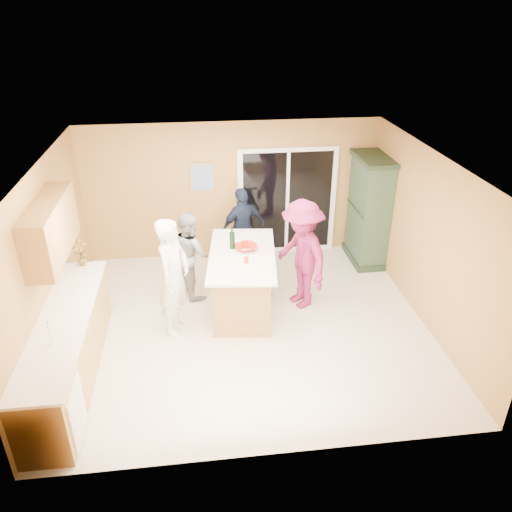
{
  "coord_description": "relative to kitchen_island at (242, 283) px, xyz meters",
  "views": [
    {
      "loc": [
        -0.66,
        -6.37,
        4.56
      ],
      "look_at": [
        0.15,
        0.1,
        1.15
      ],
      "focal_mm": 35.0,
      "sensor_mm": 36.0,
      "label": 1
    }
  ],
  "objects": [
    {
      "name": "framed_picture",
      "position": [
        -0.53,
        1.97,
        1.14
      ],
      "size": [
        0.46,
        0.04,
        0.56
      ],
      "color": "#A77F53",
      "rests_on": "wall_back"
    },
    {
      "name": "wall_front",
      "position": [
        0.02,
        -3.01,
        0.84
      ],
      "size": [
        5.5,
        0.1,
        2.6
      ],
      "primitive_type": "cube",
      "color": "tan",
      "rests_on": "ground"
    },
    {
      "name": "woman_magenta",
      "position": [
        0.95,
        0.0,
        0.45
      ],
      "size": [
        1.06,
        1.34,
        1.82
      ],
      "primitive_type": "imported",
      "rotation": [
        0.0,
        0.0,
        -1.2
      ],
      "color": "#7C1B4A",
      "rests_on": "floor"
    },
    {
      "name": "white_plate",
      "position": [
        0.06,
        0.04,
        0.53
      ],
      "size": [
        0.25,
        0.25,
        0.01
      ],
      "primitive_type": "cylinder",
      "rotation": [
        0.0,
        0.0,
        -0.29
      ],
      "color": "silver",
      "rests_on": "kitchen_island"
    },
    {
      "name": "serving_bowl",
      "position": [
        0.08,
        0.13,
        0.57
      ],
      "size": [
        0.42,
        0.42,
        0.08
      ],
      "primitive_type": "imported",
      "rotation": [
        0.0,
        0.0,
        0.28
      ],
      "color": "red",
      "rests_on": "kitchen_island"
    },
    {
      "name": "tumbler_far",
      "position": [
        0.07,
        0.21,
        0.58
      ],
      "size": [
        0.11,
        0.11,
        0.12
      ],
      "primitive_type": "cylinder",
      "rotation": [
        0.0,
        0.0,
        0.34
      ],
      "color": "red",
      "rests_on": "kitchen_island"
    },
    {
      "name": "woman_white",
      "position": [
        -1.05,
        -0.47,
        0.45
      ],
      "size": [
        0.68,
        0.79,
        1.83
      ],
      "primitive_type": "imported",
      "rotation": [
        0.0,
        0.0,
        1.14
      ],
      "color": "white",
      "rests_on": "floor"
    },
    {
      "name": "kitchen_island",
      "position": [
        0.0,
        0.0,
        0.0
      ],
      "size": [
        1.23,
        1.98,
        0.99
      ],
      "rotation": [
        0.0,
        0.0,
        -0.11
      ],
      "color": "#B29045",
      "rests_on": "floor"
    },
    {
      "name": "ceiling",
      "position": [
        0.02,
        -0.51,
        2.14
      ],
      "size": [
        5.5,
        5.0,
        0.1
      ],
      "primitive_type": "cube",
      "color": "silver",
      "rests_on": "wall_back"
    },
    {
      "name": "sliding_door",
      "position": [
        1.07,
        1.96,
        0.59
      ],
      "size": [
        1.9,
        0.07,
        2.1
      ],
      "color": "white",
      "rests_on": "floor"
    },
    {
      "name": "woman_grey",
      "position": [
        -0.82,
        0.56,
        0.28
      ],
      "size": [
        0.85,
        0.91,
        1.49
      ],
      "primitive_type": "imported",
      "rotation": [
        0.0,
        0.0,
        2.07
      ],
      "color": "gray",
      "rests_on": "floor"
    },
    {
      "name": "floor",
      "position": [
        0.02,
        -0.51,
        -0.46
      ],
      "size": [
        5.5,
        5.5,
        0.0
      ],
      "primitive_type": "plane",
      "color": "silver",
      "rests_on": "ground"
    },
    {
      "name": "green_hutch",
      "position": [
        2.51,
        1.39,
        0.53
      ],
      "size": [
        0.59,
        1.12,
        2.05
      ],
      "color": "#1E3120",
      "rests_on": "floor"
    },
    {
      "name": "tulip_vase",
      "position": [
        -2.43,
        0.02,
        0.69
      ],
      "size": [
        0.23,
        0.16,
        0.43
      ],
      "primitive_type": "imported",
      "rotation": [
        0.0,
        0.0,
        0.02
      ],
      "color": "#A41F10",
      "rests_on": "left_cabinet_run"
    },
    {
      "name": "left_cabinet_run",
      "position": [
        -2.43,
        -1.56,
        -0.0
      ],
      "size": [
        0.65,
        3.05,
        1.24
      ],
      "color": "#B29045",
      "rests_on": "floor"
    },
    {
      "name": "wall_left",
      "position": [
        -2.73,
        -0.51,
        0.84
      ],
      "size": [
        0.1,
        5.0,
        2.6
      ],
      "primitive_type": "cube",
      "color": "tan",
      "rests_on": "ground"
    },
    {
      "name": "tumbler_near",
      "position": [
        0.04,
        -0.3,
        0.57
      ],
      "size": [
        0.08,
        0.08,
        0.1
      ],
      "primitive_type": "cylinder",
      "rotation": [
        0.0,
        0.0,
        0.32
      ],
      "color": "red",
      "rests_on": "kitchen_island"
    },
    {
      "name": "wine_bottle",
      "position": [
        -0.13,
        0.21,
        0.67
      ],
      "size": [
        0.09,
        0.09,
        0.38
      ],
      "rotation": [
        0.0,
        0.0,
        -0.16
      ],
      "color": "black",
      "rests_on": "kitchen_island"
    },
    {
      "name": "upper_cabinets",
      "position": [
        -2.56,
        -0.71,
        1.41
      ],
      "size": [
        0.35,
        1.6,
        0.75
      ],
      "primitive_type": "cube",
      "color": "#B29045",
      "rests_on": "wall_left"
    },
    {
      "name": "wall_right",
      "position": [
        2.77,
        -0.51,
        0.84
      ],
      "size": [
        0.1,
        5.0,
        2.6
      ],
      "primitive_type": "cube",
      "color": "tan",
      "rests_on": "ground"
    },
    {
      "name": "woman_navy",
      "position": [
        0.16,
        1.45,
        0.31
      ],
      "size": [
        0.98,
        0.72,
        1.54
      ],
      "primitive_type": "imported",
      "rotation": [
        0.0,
        0.0,
        3.57
      ],
      "color": "#1B263B",
      "rests_on": "floor"
    },
    {
      "name": "wall_back",
      "position": [
        0.02,
        1.99,
        0.84
      ],
      "size": [
        5.5,
        0.1,
        2.6
      ],
      "primitive_type": "cube",
      "color": "tan",
      "rests_on": "ground"
    }
  ]
}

